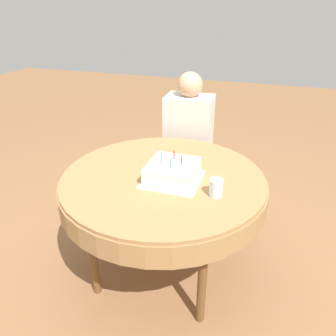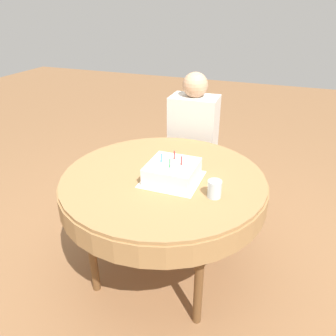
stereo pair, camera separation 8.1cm
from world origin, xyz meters
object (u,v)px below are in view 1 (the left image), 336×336
(chair, at_px, (190,150))
(drinking_glass, at_px, (216,188))
(person, at_px, (188,130))
(birthday_cake, at_px, (173,171))

(chair, bearing_deg, drinking_glass, -70.30)
(person, relative_size, birthday_cake, 4.25)
(chair, xyz_separation_m, birthday_cake, (0.13, -0.94, 0.29))
(chair, distance_m, drinking_glass, 1.16)
(person, bearing_deg, birthday_cake, -82.98)
(person, bearing_deg, chair, 90.00)
(drinking_glass, bearing_deg, birthday_cake, 160.14)
(person, height_order, drinking_glass, person)
(chair, distance_m, birthday_cake, 1.00)
(birthday_cake, bearing_deg, drinking_glass, -19.86)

